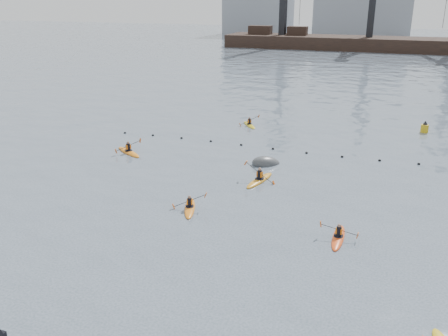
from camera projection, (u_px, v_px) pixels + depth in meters
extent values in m
plane|color=#3C4B57|center=(192.00, 297.00, 21.28)|extent=(400.00, 400.00, 0.00)
sphere|color=black|center=(125.00, 133.00, 46.59)|extent=(0.24, 0.24, 0.24)
sphere|color=black|center=(153.00, 135.00, 45.77)|extent=(0.24, 0.24, 0.24)
sphere|color=black|center=(182.00, 138.00, 44.89)|extent=(0.24, 0.24, 0.24)
sphere|color=black|center=(211.00, 141.00, 43.90)|extent=(0.24, 0.24, 0.24)
sphere|color=black|center=(241.00, 145.00, 42.83)|extent=(0.24, 0.24, 0.24)
sphere|color=black|center=(273.00, 149.00, 41.72)|extent=(0.24, 0.24, 0.24)
sphere|color=black|center=(307.00, 153.00, 40.64)|extent=(0.24, 0.24, 0.24)
sphere|color=black|center=(342.00, 157.00, 39.66)|extent=(0.24, 0.24, 0.24)
sphere|color=black|center=(380.00, 161.00, 38.78)|extent=(0.24, 0.24, 0.24)
sphere|color=black|center=(419.00, 164.00, 37.96)|extent=(0.24, 0.24, 0.24)
cube|color=black|center=(368.00, 46.00, 118.19)|extent=(72.00, 12.00, 4.50)
cube|color=black|center=(260.00, 30.00, 126.00)|extent=(6.00, 3.00, 2.20)
cube|color=black|center=(297.00, 31.00, 122.80)|extent=(5.00, 3.00, 2.20)
cube|color=black|center=(373.00, 1.00, 114.51)|extent=(1.73, 1.73, 17.00)
cube|color=gray|center=(259.00, 7.00, 163.54)|extent=(22.00, 14.00, 18.00)
cube|color=gray|center=(363.00, 15.00, 153.03)|extent=(30.00, 14.00, 14.00)
ellipsoid|color=orange|center=(190.00, 208.00, 30.07)|extent=(1.72, 3.22, 0.32)
cylinder|color=black|center=(190.00, 206.00, 30.03)|extent=(0.77, 0.77, 0.06)
cylinder|color=black|center=(190.00, 202.00, 29.93)|extent=(0.30, 0.30, 0.52)
cube|color=orange|center=(190.00, 202.00, 29.93)|extent=(0.41, 0.33, 0.34)
sphere|color=#8C6651|center=(189.00, 197.00, 29.81)|extent=(0.21, 0.21, 0.21)
cylinder|color=black|center=(190.00, 201.00, 29.90)|extent=(1.93, 0.75, 0.86)
cube|color=#D85914|center=(174.00, 206.00, 30.02)|extent=(0.21, 0.19, 0.33)
cube|color=#D85914|center=(206.00, 195.00, 29.78)|extent=(0.21, 0.19, 0.33)
ellipsoid|color=orange|center=(129.00, 152.00, 40.80)|extent=(3.46, 2.58, 0.36)
cylinder|color=black|center=(129.00, 151.00, 40.75)|extent=(0.94, 0.94, 0.07)
cylinder|color=black|center=(128.00, 147.00, 40.64)|extent=(0.34, 0.34, 0.59)
cube|color=orange|center=(128.00, 147.00, 40.64)|extent=(0.43, 0.48, 0.39)
sphere|color=#8C6651|center=(128.00, 143.00, 40.51)|extent=(0.24, 0.24, 0.24)
cylinder|color=black|center=(128.00, 146.00, 40.61)|extent=(1.36, 2.08, 0.60)
cube|color=#D85914|center=(116.00, 151.00, 40.03)|extent=(0.21, 0.21, 0.39)
cube|color=#D85914|center=(140.00, 140.00, 41.18)|extent=(0.21, 0.21, 0.39)
ellipsoid|color=orange|center=(259.00, 180.00, 34.55)|extent=(1.49, 3.74, 0.37)
cylinder|color=black|center=(260.00, 179.00, 34.50)|extent=(0.82, 0.82, 0.07)
cylinder|color=black|center=(260.00, 174.00, 34.39)|extent=(0.34, 0.34, 0.60)
cube|color=orange|center=(260.00, 174.00, 34.38)|extent=(0.46, 0.33, 0.39)
sphere|color=#8C6651|center=(260.00, 169.00, 34.25)|extent=(0.24, 0.24, 0.24)
cylinder|color=black|center=(260.00, 173.00, 34.35)|extent=(2.18, 0.51, 1.26)
cube|color=#D85914|center=(246.00, 163.00, 34.74)|extent=(0.27, 0.21, 0.37)
cube|color=#D85914|center=(274.00, 183.00, 33.96)|extent=(0.27, 0.21, 0.37)
ellipsoid|color=#F04D16|center=(338.00, 238.00, 26.38)|extent=(0.66, 3.19, 0.32)
cylinder|color=black|center=(338.00, 236.00, 26.33)|extent=(0.60, 0.60, 0.06)
cylinder|color=black|center=(339.00, 231.00, 26.24)|extent=(0.30, 0.30, 0.52)
cube|color=orange|center=(339.00, 231.00, 26.23)|extent=(0.36, 0.22, 0.34)
sphere|color=#8C6651|center=(339.00, 226.00, 26.12)|extent=(0.21, 0.21, 0.21)
cylinder|color=black|center=(339.00, 230.00, 26.21)|extent=(2.16, 0.05, 0.41)
cube|color=#D85914|center=(358.00, 235.00, 25.95)|extent=(0.11, 0.14, 0.34)
cube|color=#D85914|center=(321.00, 224.00, 26.46)|extent=(0.11, 0.14, 0.34)
ellipsoid|color=gold|center=(249.00, 125.00, 49.37)|extent=(2.36, 2.96, 0.32)
cylinder|color=black|center=(249.00, 124.00, 49.32)|extent=(0.83, 0.83, 0.06)
cylinder|color=black|center=(249.00, 121.00, 49.23)|extent=(0.30, 0.30, 0.52)
cube|color=orange|center=(249.00, 121.00, 49.22)|extent=(0.42, 0.38, 0.34)
sphere|color=#8C6651|center=(249.00, 118.00, 49.11)|extent=(0.21, 0.21, 0.21)
cylinder|color=black|center=(249.00, 120.00, 49.19)|extent=(1.68, 1.20, 0.87)
cube|color=#D85914|center=(240.00, 125.00, 49.07)|extent=(0.22, 0.21, 0.33)
cube|color=#D85914|center=(259.00, 116.00, 49.32)|extent=(0.22, 0.21, 0.33)
ellipsoid|color=#3A3D3F|center=(266.00, 164.00, 38.10)|extent=(3.00, 2.88, 1.73)
cylinder|color=gold|center=(424.00, 129.00, 46.80)|extent=(0.74, 0.74, 0.95)
cone|color=black|center=(425.00, 123.00, 46.57)|extent=(0.46, 0.46, 0.37)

